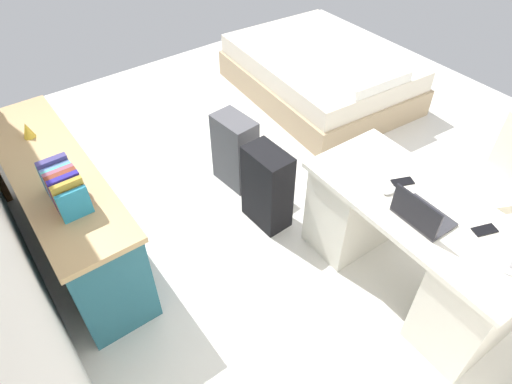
{
  "coord_description": "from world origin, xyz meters",
  "views": [
    {
      "loc": [
        -2.09,
        2.03,
        2.6
      ],
      "look_at": [
        -0.38,
        0.77,
        0.6
      ],
      "focal_mm": 31.44,
      "sensor_mm": 36.0,
      "label": 1
    }
  ],
  "objects_px": {
    "desk": "(410,245)",
    "laptop": "(420,215)",
    "suitcase_black": "(267,188)",
    "cell_phone_by_mouse": "(403,182)",
    "bed": "(320,74)",
    "cell_phone_near_laptop": "(485,230)",
    "suitcase_spare_grey": "(235,151)",
    "figurine_small": "(27,130)",
    "computer_mouse": "(389,190)",
    "office_chair": "(486,192)",
    "credenza": "(67,209)"
  },
  "relations": [
    {
      "from": "suitcase_spare_grey",
      "to": "laptop",
      "type": "xyz_separation_m",
      "value": [
        -1.6,
        -0.18,
        0.47
      ]
    },
    {
      "from": "credenza",
      "to": "cell_phone_near_laptop",
      "type": "height_order",
      "value": "credenza"
    },
    {
      "from": "desk",
      "to": "figurine_small",
      "type": "height_order",
      "value": "figurine_small"
    },
    {
      "from": "bed",
      "to": "computer_mouse",
      "type": "height_order",
      "value": "computer_mouse"
    },
    {
      "from": "bed",
      "to": "figurine_small",
      "type": "xyz_separation_m",
      "value": [
        -0.16,
        2.89,
        0.58
      ]
    },
    {
      "from": "suitcase_spare_grey",
      "to": "cell_phone_near_laptop",
      "type": "xyz_separation_m",
      "value": [
        -1.86,
        -0.42,
        0.43
      ]
    },
    {
      "from": "suitcase_spare_grey",
      "to": "computer_mouse",
      "type": "bearing_deg",
      "value": -175.6
    },
    {
      "from": "suitcase_spare_grey",
      "to": "computer_mouse",
      "type": "relative_size",
      "value": 6.28
    },
    {
      "from": "bed",
      "to": "cell_phone_near_laptop",
      "type": "height_order",
      "value": "cell_phone_near_laptop"
    },
    {
      "from": "office_chair",
      "to": "suitcase_black",
      "type": "xyz_separation_m",
      "value": [
        1.03,
        1.17,
        -0.09
      ]
    },
    {
      "from": "cell_phone_near_laptop",
      "to": "figurine_small",
      "type": "height_order",
      "value": "figurine_small"
    },
    {
      "from": "bed",
      "to": "computer_mouse",
      "type": "xyz_separation_m",
      "value": [
        -1.97,
        1.3,
        0.51
      ]
    },
    {
      "from": "suitcase_spare_grey",
      "to": "cell_phone_by_mouse",
      "type": "distance_m",
      "value": 1.44
    },
    {
      "from": "computer_mouse",
      "to": "cell_phone_by_mouse",
      "type": "xyz_separation_m",
      "value": [
        0.01,
        -0.14,
        -0.01
      ]
    },
    {
      "from": "computer_mouse",
      "to": "figurine_small",
      "type": "relative_size",
      "value": 0.91
    },
    {
      "from": "cell_phone_near_laptop",
      "to": "desk",
      "type": "bearing_deg",
      "value": 39.51
    },
    {
      "from": "bed",
      "to": "laptop",
      "type": "bearing_deg",
      "value": 148.85
    },
    {
      "from": "suitcase_spare_grey",
      "to": "figurine_small",
      "type": "distance_m",
      "value": 1.53
    },
    {
      "from": "credenza",
      "to": "figurine_small",
      "type": "relative_size",
      "value": 16.36
    },
    {
      "from": "suitcase_spare_grey",
      "to": "laptop",
      "type": "height_order",
      "value": "laptop"
    },
    {
      "from": "credenza",
      "to": "bed",
      "type": "relative_size",
      "value": 0.9
    },
    {
      "from": "bed",
      "to": "suitcase_spare_grey",
      "type": "relative_size",
      "value": 3.19
    },
    {
      "from": "cell_phone_near_laptop",
      "to": "figurine_small",
      "type": "relative_size",
      "value": 1.24
    },
    {
      "from": "desk",
      "to": "cell_phone_near_laptop",
      "type": "height_order",
      "value": "cell_phone_near_laptop"
    },
    {
      "from": "office_chair",
      "to": "credenza",
      "type": "height_order",
      "value": "office_chair"
    },
    {
      "from": "cell_phone_near_laptop",
      "to": "laptop",
      "type": "bearing_deg",
      "value": 61.54
    },
    {
      "from": "suitcase_spare_grey",
      "to": "cell_phone_near_laptop",
      "type": "height_order",
      "value": "cell_phone_near_laptop"
    },
    {
      "from": "credenza",
      "to": "cell_phone_near_laptop",
      "type": "bearing_deg",
      "value": -137.52
    },
    {
      "from": "figurine_small",
      "to": "computer_mouse",
      "type": "bearing_deg",
      "value": -138.81
    },
    {
      "from": "laptop",
      "to": "cell_phone_near_laptop",
      "type": "height_order",
      "value": "laptop"
    },
    {
      "from": "computer_mouse",
      "to": "cell_phone_by_mouse",
      "type": "distance_m",
      "value": 0.14
    },
    {
      "from": "credenza",
      "to": "cell_phone_by_mouse",
      "type": "height_order",
      "value": "credenza"
    },
    {
      "from": "cell_phone_near_laptop",
      "to": "computer_mouse",
      "type": "bearing_deg",
      "value": 39.79
    },
    {
      "from": "suitcase_spare_grey",
      "to": "laptop",
      "type": "relative_size",
      "value": 1.99
    },
    {
      "from": "laptop",
      "to": "suitcase_spare_grey",
      "type": "bearing_deg",
      "value": 6.55
    },
    {
      "from": "office_chair",
      "to": "suitcase_spare_grey",
      "type": "distance_m",
      "value": 1.91
    },
    {
      "from": "suitcase_black",
      "to": "bed",
      "type": "bearing_deg",
      "value": -56.19
    },
    {
      "from": "suitcase_spare_grey",
      "to": "office_chair",
      "type": "bearing_deg",
      "value": -150.13
    },
    {
      "from": "bed",
      "to": "laptop",
      "type": "xyz_separation_m",
      "value": [
        -2.23,
        1.35,
        0.54
      ]
    },
    {
      "from": "suitcase_black",
      "to": "cell_phone_by_mouse",
      "type": "relative_size",
      "value": 4.86
    },
    {
      "from": "desk",
      "to": "laptop",
      "type": "distance_m",
      "value": 0.42
    },
    {
      "from": "suitcase_spare_grey",
      "to": "cell_phone_near_laptop",
      "type": "distance_m",
      "value": 1.96
    },
    {
      "from": "bed",
      "to": "cell_phone_by_mouse",
      "type": "relative_size",
      "value": 14.7
    },
    {
      "from": "bed",
      "to": "suitcase_black",
      "type": "height_order",
      "value": "suitcase_black"
    },
    {
      "from": "suitcase_black",
      "to": "computer_mouse",
      "type": "distance_m",
      "value": 0.96
    },
    {
      "from": "suitcase_spare_grey",
      "to": "figurine_small",
      "type": "height_order",
      "value": "figurine_small"
    },
    {
      "from": "desk",
      "to": "suitcase_black",
      "type": "distance_m",
      "value": 1.08
    },
    {
      "from": "bed",
      "to": "figurine_small",
      "type": "relative_size",
      "value": 18.17
    },
    {
      "from": "office_chair",
      "to": "laptop",
      "type": "height_order",
      "value": "laptop"
    },
    {
      "from": "suitcase_spare_grey",
      "to": "figurine_small",
      "type": "bearing_deg",
      "value": 65.24
    }
  ]
}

